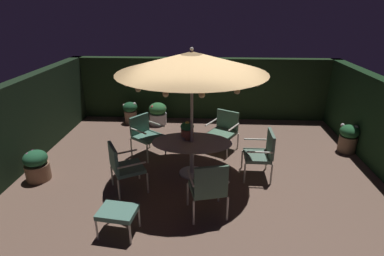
% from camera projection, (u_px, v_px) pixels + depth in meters
% --- Properties ---
extents(ground_plane, '(8.08, 7.29, 0.02)m').
position_uv_depth(ground_plane, '(199.00, 173.00, 6.53)').
color(ground_plane, brown).
extents(hedge_backdrop_rear, '(8.08, 0.30, 1.87)m').
position_uv_depth(hedge_backdrop_rear, '(203.00, 89.00, 9.40)').
color(hedge_backdrop_rear, black).
rests_on(hedge_backdrop_rear, ground_plane).
extents(hedge_backdrop_left, '(0.30, 7.29, 1.87)m').
position_uv_depth(hedge_backdrop_left, '(15.00, 128.00, 6.37)').
color(hedge_backdrop_left, black).
rests_on(hedge_backdrop_left, ground_plane).
extents(patio_dining_table, '(1.65, 1.08, 0.74)m').
position_uv_depth(patio_dining_table, '(192.00, 148.00, 6.27)').
color(patio_dining_table, silver).
rests_on(patio_dining_table, ground_plane).
extents(patio_umbrella, '(2.86, 2.86, 2.63)m').
position_uv_depth(patio_umbrella, '(192.00, 62.00, 5.61)').
color(patio_umbrella, silver).
rests_on(patio_umbrella, ground_plane).
extents(centerpiece_planter, '(0.28, 0.28, 0.40)m').
position_uv_depth(centerpiece_planter, '(187.00, 129.00, 6.23)').
color(centerpiece_planter, '#A26B49').
rests_on(centerpiece_planter, patio_dining_table).
extents(patio_chair_north, '(0.83, 0.83, 0.95)m').
position_uv_depth(patio_chair_north, '(145.00, 132.00, 7.13)').
color(patio_chair_north, silver).
rests_on(patio_chair_north, ground_plane).
extents(patio_chair_northeast, '(0.79, 0.80, 0.97)m').
position_uv_depth(patio_chair_northeast, '(123.00, 165.00, 5.69)').
color(patio_chair_northeast, silver).
rests_on(patio_chair_northeast, ground_plane).
extents(patio_chair_east, '(0.71, 0.69, 1.04)m').
position_uv_depth(patio_chair_east, '(209.00, 186.00, 4.95)').
color(patio_chair_east, silver).
rests_on(patio_chair_east, ground_plane).
extents(patio_chair_southeast, '(0.57, 0.65, 0.99)m').
position_uv_depth(patio_chair_southeast, '(262.00, 151.00, 6.19)').
color(patio_chair_southeast, silver).
rests_on(patio_chair_southeast, ground_plane).
extents(patio_chair_south, '(0.85, 0.85, 0.94)m').
position_uv_depth(patio_chair_south, '(224.00, 129.00, 7.42)').
color(patio_chair_south, silver).
rests_on(patio_chair_south, ground_plane).
extents(ottoman_footrest, '(0.61, 0.50, 0.44)m').
position_uv_depth(ottoman_footrest, '(117.00, 213.00, 4.65)').
color(ottoman_footrest, silver).
rests_on(ottoman_footrest, ground_plane).
extents(potted_plant_back_right, '(0.43, 0.43, 0.65)m').
position_uv_depth(potted_plant_back_right, '(130.00, 111.00, 9.16)').
color(potted_plant_back_right, '#856652').
rests_on(potted_plant_back_right, ground_plane).
extents(potted_plant_right_near, '(0.52, 0.52, 0.66)m').
position_uv_depth(potted_plant_right_near, '(158.00, 113.00, 9.07)').
color(potted_plant_right_near, silver).
rests_on(potted_plant_right_near, ground_plane).
extents(potted_plant_front_corner, '(0.48, 0.48, 0.64)m').
position_uv_depth(potted_plant_front_corner, '(37.00, 165.00, 6.16)').
color(potted_plant_front_corner, '#8A6249').
rests_on(potted_plant_front_corner, ground_plane).
extents(potted_plant_back_center, '(0.45, 0.45, 0.69)m').
position_uv_depth(potted_plant_back_center, '(348.00, 138.00, 7.33)').
color(potted_plant_back_center, '#7C6147').
rests_on(potted_plant_back_center, ground_plane).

